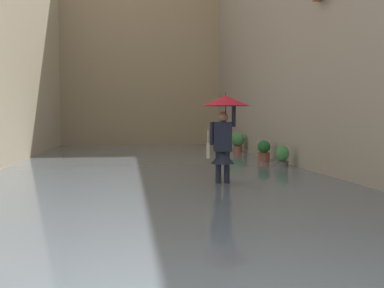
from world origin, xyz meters
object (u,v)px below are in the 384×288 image
(potted_plant_near_left, at_px, (282,158))
(person_wading, at_px, (224,122))
(potted_plant_mid_left, at_px, (238,142))
(potted_plant_far_left, at_px, (264,152))

(potted_plant_near_left, bearing_deg, person_wading, 52.06)
(potted_plant_mid_left, relative_size, potted_plant_near_left, 1.24)
(potted_plant_mid_left, distance_m, potted_plant_near_left, 5.46)
(person_wading, height_order, potted_plant_far_left, person_wading)
(potted_plant_far_left, xyz_separation_m, potted_plant_near_left, (-0.01, 1.74, -0.04))
(potted_plant_far_left, height_order, potted_plant_near_left, potted_plant_far_left)
(potted_plant_far_left, relative_size, potted_plant_mid_left, 0.87)
(person_wading, bearing_deg, potted_plant_near_left, -127.94)
(potted_plant_far_left, height_order, potted_plant_mid_left, potted_plant_mid_left)
(person_wading, xyz_separation_m, potted_plant_mid_left, (-2.37, -8.45, -0.88))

